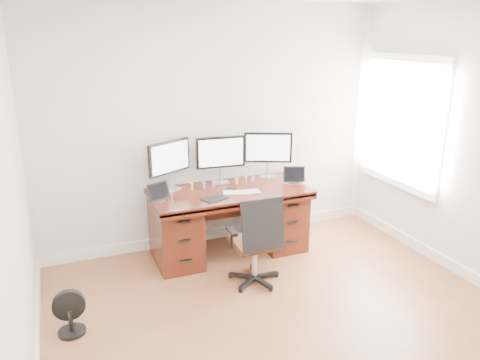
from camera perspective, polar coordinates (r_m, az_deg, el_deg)
name	(u,v)px	position (r m, az deg, el deg)	size (l,w,h in m)	color
ground	(312,348)	(3.95, 8.74, -19.64)	(4.50, 4.50, 0.00)	brown
back_wall	(215,127)	(5.29, -3.08, 6.42)	(4.00, 0.10, 2.70)	silver
desk	(229,219)	(5.19, -1.38, -4.75)	(1.70, 0.80, 0.75)	#44170D
office_chair	(256,255)	(4.60, 1.98, -9.16)	(0.53, 0.50, 0.93)	black
floor_fan	(70,314)	(4.19, -20.03, -15.05)	(0.26, 0.22, 0.38)	black
monitor_left	(169,159)	(5.02, -8.60, 2.54)	(0.50, 0.29, 0.53)	silver
monitor_center	(221,154)	(5.18, -2.37, 3.20)	(0.55, 0.16, 0.53)	silver
monitor_right	(268,149)	(5.40, 3.43, 3.77)	(0.52, 0.26, 0.53)	silver
tablet_left	(159,193)	(4.76, -9.87, -1.54)	(0.25, 0.15, 0.19)	silver
tablet_right	(294,176)	(5.27, 6.65, 0.52)	(0.25, 0.15, 0.19)	silver
keyboard	(237,193)	(4.93, -0.38, -1.54)	(0.29, 0.12, 0.01)	white
trackpad	(254,191)	(4.98, 1.66, -1.40)	(0.14, 0.14, 0.01)	silver
drawing_tablet	(215,199)	(4.76, -3.11, -2.30)	(0.24, 0.15, 0.01)	black
phone	(230,189)	(5.04, -1.24, -1.14)	(0.11, 0.06, 0.01)	black
figurine_yellow	(192,186)	(5.05, -5.88, -0.74)	(0.03, 0.03, 0.08)	#D6D675
figurine_blue	(204,185)	(5.08, -4.42, -0.56)	(0.03, 0.03, 0.08)	#5F7CEA
figurine_purple	(213,183)	(5.12, -3.27, -0.42)	(0.03, 0.03, 0.08)	#A972DC
figurine_orange	(237,181)	(5.21, -0.42, -0.07)	(0.03, 0.03, 0.08)	#E9A44C
figurine_brown	(246,179)	(5.25, 0.69, 0.07)	(0.03, 0.03, 0.08)	#8C6747
figurine_pink	(253,179)	(5.28, 1.57, 0.18)	(0.03, 0.03, 0.08)	pink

